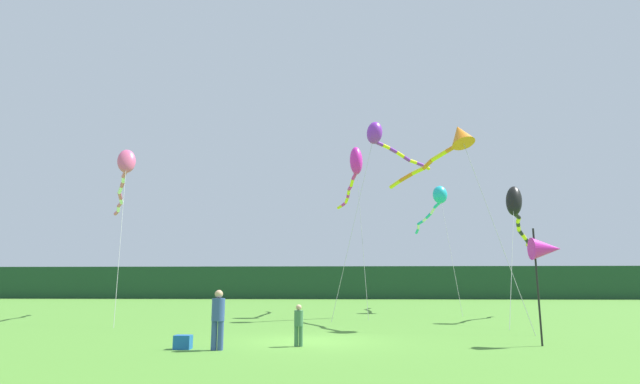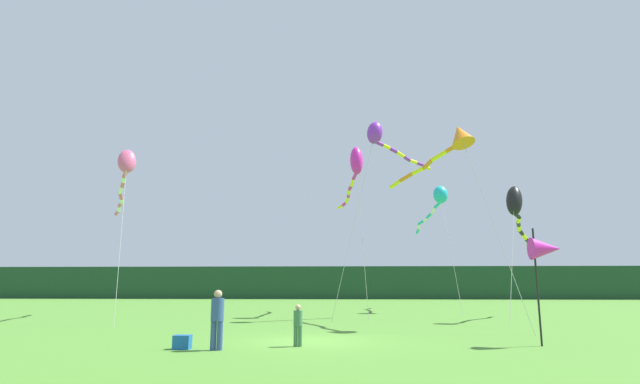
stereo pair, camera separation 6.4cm
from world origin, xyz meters
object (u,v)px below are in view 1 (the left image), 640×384
Objects in this scene: kite_rainbow at (125,170)px; kite_magenta at (355,167)px; kite_orange at (454,141)px; kite_purple at (379,137)px; person_adult at (218,316)px; person_child at (299,323)px; cooler_box at (183,342)px; banner_flag_pole at (546,250)px; kite_cyan at (437,199)px; kite_black at (516,207)px.

kite_rainbow is 13.29m from kite_magenta.
kite_purple reaches higher than kite_orange.
person_adult is 0.17× the size of kite_rainbow.
kite_magenta is (2.06, 14.28, 8.27)m from person_child.
kite_rainbow is at bearing 123.38° from cooler_box.
cooler_box is 11.35m from banner_flag_pole.
kite_rainbow is at bearing 126.54° from person_adult.
banner_flag_pole is at bearing 6.57° from cooler_box.
kite_magenta is (-5.78, -4.33, 1.36)m from kite_cyan.
kite_purple reaches higher than kite_rainbow.
cooler_box is 0.05× the size of kite_black.
cooler_box is 18.36m from kite_black.
person_child is at bearing 13.37° from cooler_box.
kite_purple is (-6.86, 1.02, 4.20)m from kite_black.
kite_black reaches higher than person_adult.
kite_magenta is 0.94× the size of kite_purple.
kite_orange is at bearing -96.75° from kite_cyan.
kite_black is 1.00× the size of kite_orange.
cooler_box is at bearing -142.61° from kite_orange.
person_child is 11.94m from kite_orange.
kite_magenta is at bearing 114.55° from kite_purple.
kite_purple is at bearing 111.53° from banner_flag_pole.
banner_flag_pole is 13.64m from kite_purple.
kite_cyan is at bearing 106.32° from kite_black.
kite_cyan is (11.11, 19.39, 7.39)m from cooler_box.
kite_black is at bearing 42.08° from person_adult.
kite_magenta is (4.29, 15.23, 8.02)m from person_adult.
cooler_box is at bearing -140.62° from kite_black.
banner_flag_pole reaches higher than person_adult.
kite_cyan reaches higher than cooler_box.
kite_black is 8.11m from kite_purple.
kite_cyan is 0.94× the size of kite_purple.
person_adult is at bearing -138.78° from kite_orange.
kite_cyan is at bearing 62.76° from person_adult.
person_child is 0.13× the size of kite_rainbow.
kite_black is (13.53, 11.11, 5.54)m from cooler_box.
person_adult is 0.18× the size of kite_orange.
person_adult is 13.64m from kite_orange.
banner_flag_pole is 10.57m from kite_black.
banner_flag_pole is at bearing 3.61° from person_child.
kite_cyan reaches higher than banner_flag_pole.
person_child is at bearing -98.22° from kite_magenta.
kite_magenta reaches higher than kite_cyan.
kite_purple is (-4.29, 10.87, 7.05)m from banner_flag_pole.
kite_rainbow is at bearing 151.71° from banner_flag_pole.
person_adult is at bearing -9.37° from cooler_box.
person_child is 15.03m from kite_purple.
kite_orange reaches higher than cooler_box.
kite_cyan is 7.35m from kite_magenta.
cooler_box is at bearing -118.80° from kite_purple.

